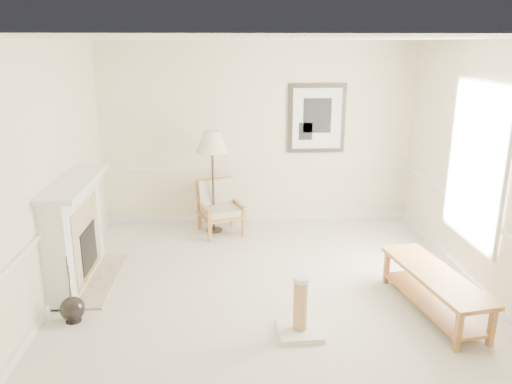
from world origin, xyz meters
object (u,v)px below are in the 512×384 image
scratching_post (300,316)px  floor_lamp (212,144)px  bench (434,286)px  floor_vase (73,309)px  armchair (219,205)px

scratching_post → floor_lamp: bearing=107.7°
bench → scratching_post: scratching_post is taller
floor_vase → scratching_post: floor_vase is taller
armchair → scratching_post: size_ratio=1.31×
armchair → floor_lamp: size_ratio=0.52×
armchair → bench: bearing=-66.3°
floor_vase → bench: floor_vase is taller
floor_lamp → scratching_post: size_ratio=2.53×
floor_vase → floor_lamp: size_ratio=0.48×
floor_vase → floor_lamp: bearing=61.1°
floor_vase → armchair: 3.02m
floor_vase → bench: (3.91, 0.00, 0.17)m
bench → scratching_post: 1.57m
scratching_post → floor_vase: bearing=171.3°
armchair → scratching_post: bearing=-92.7°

